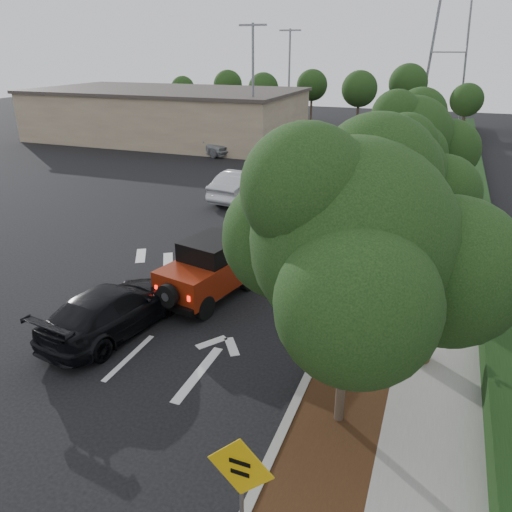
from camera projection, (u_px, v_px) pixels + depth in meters
The scene contains 19 objects.
ground at pixel (129, 357), 12.96m from camera, with size 120.00×120.00×0.00m, color black.
curb at pixel (376, 230), 21.79m from camera, with size 0.20×70.00×0.15m, color #9E9B93.
planting_strip at pixel (399, 233), 21.47m from camera, with size 1.80×70.00×0.12m, color black.
sidewalk at pixel (446, 238), 20.86m from camera, with size 2.00×70.00×0.12m, color gray.
hedge at pixel (483, 235), 20.27m from camera, with size 0.80×70.00×0.80m, color black.
commercial_building at pixel (167, 115), 43.28m from camera, with size 22.00×12.00×4.00m, color gray.
transmission_tower at pixel (439, 124), 52.43m from camera, with size 7.00×4.00×28.00m, color slate, non-canonical shape.
street_tree_near at pixel (338, 423), 10.71m from camera, with size 3.80×3.80×5.92m, color black, non-canonical shape.
street_tree_mid at pixel (382, 287), 16.75m from camera, with size 3.20×3.20×5.32m, color black, non-canonical shape.
street_tree_far at pixel (401, 227), 22.36m from camera, with size 3.40×3.40×5.62m, color black, non-canonical shape.
light_pole_a at pixel (253, 154), 37.51m from camera, with size 2.00×0.22×9.00m, color slate, non-canonical shape.
light_pole_b at pixel (288, 131), 48.19m from camera, with size 2.00×0.22×9.00m, color slate, non-canonical shape.
red_jeep at pixel (212, 268), 15.84m from camera, with size 2.36×3.91×1.92m.
silver_suv_ahead at pixel (343, 214), 21.70m from camera, with size 2.46×5.34×1.48m, color #96989D.
black_suv_oncoming at pixel (114, 309), 13.96m from camera, with size 1.89×4.64×1.35m, color black.
silver_sedan_oncoming at pixel (243, 185), 26.19m from camera, with size 1.63×4.68×1.54m, color #ADB0B5.
parked_suv at pixel (208, 143), 37.44m from camera, with size 1.88×4.68×1.59m, color #929599.
speed_hump_sign at pixel (241, 481), 7.33m from camera, with size 1.06×0.09×2.24m.
terracotta_planter at pixel (421, 331), 12.42m from camera, with size 0.78×0.78×1.36m.
Camera 1 is at (6.94, -9.07, 7.45)m, focal length 35.00 mm.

